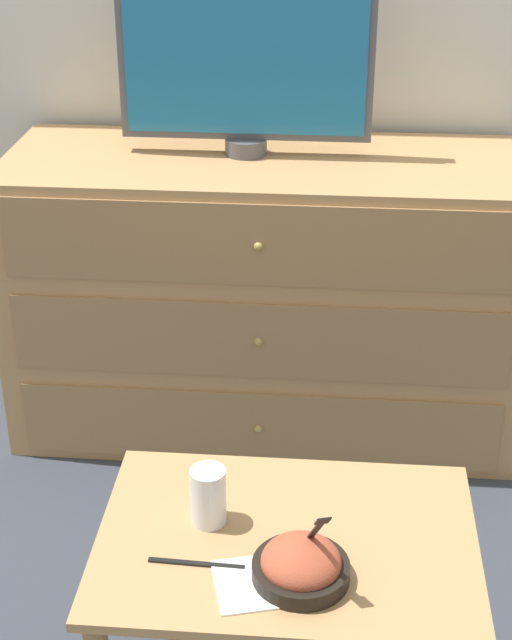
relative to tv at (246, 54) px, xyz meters
The scene contains 8 objects.
ground_plane 1.15m from the tv, 86.80° to the left, with size 12.00×12.00×0.00m, color #383D47.
dresser 0.70m from the tv, 31.83° to the right, with size 1.47×0.58×0.84m.
tv is the anchor object (origin of this frame).
coffee_table 1.41m from the tv, 81.04° to the right, with size 0.72×0.51×0.48m.
takeout_bowl 1.45m from the tv, 80.46° to the right, with size 0.18×0.18×0.18m.
drink_cup 1.30m from the tv, 88.26° to the right, with size 0.07×0.07×0.12m.
napkin 1.47m from the tv, 84.06° to the right, with size 0.17×0.17×0.00m.
knife 1.43m from the tv, 88.75° to the right, with size 0.18×0.02×0.01m.
Camera 1 is at (0.24, -2.91, 1.69)m, focal length 55.00 mm.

